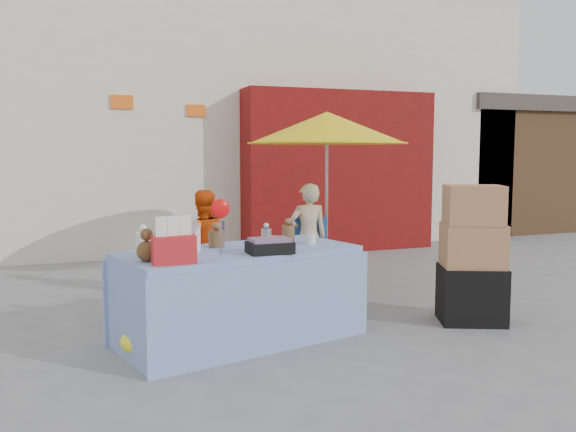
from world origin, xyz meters
name	(u,v)px	position (x,y,z in m)	size (l,w,h in m)	color
ground	(315,334)	(0.00, 0.00, 0.00)	(80.00, 80.00, 0.00)	slate
backdrop	(194,78)	(0.52, 7.52, 3.10)	(14.00, 8.00, 7.80)	silver
market_table	(239,294)	(-0.68, 0.06, 0.41)	(2.23, 1.43, 1.24)	#7C99C7
chair_left	(206,278)	(-0.65, 1.51, 0.26)	(0.52, 0.51, 0.85)	navy
chair_right	(313,270)	(0.60, 1.51, 0.26)	(0.52, 0.51, 0.85)	navy
vendor_orange	(203,245)	(-0.65, 1.64, 0.60)	(0.59, 0.46, 1.21)	#EE4C0C
vendor_beige	(308,237)	(0.60, 1.64, 0.63)	(0.46, 0.30, 1.26)	tan
umbrella	(327,129)	(0.90, 1.79, 1.89)	(1.90, 1.90, 2.09)	gray
box_stack	(472,260)	(1.53, -0.17, 0.60)	(0.73, 0.68, 1.31)	black
tarp_bundle	(160,339)	(-1.39, -0.12, 0.14)	(0.62, 0.49, 0.28)	yellow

